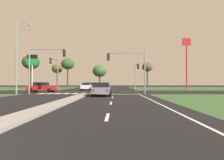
% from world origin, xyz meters
% --- Properties ---
extents(ground_plane, '(200.00, 200.00, 0.00)m').
position_xyz_m(ground_plane, '(0.00, 30.00, 0.00)').
color(ground_plane, black).
extents(grass_verge_far_left, '(35.00, 35.00, 0.01)m').
position_xyz_m(grass_verge_far_left, '(-25.50, 54.50, 0.00)').
color(grass_verge_far_left, '#385B2D').
rests_on(grass_verge_far_left, ground).
extents(grass_verge_far_right, '(35.00, 35.00, 0.01)m').
position_xyz_m(grass_verge_far_right, '(25.50, 54.50, 0.00)').
color(grass_verge_far_right, '#385B2D').
rests_on(grass_verge_far_right, ground).
extents(median_island_near, '(1.20, 22.00, 0.14)m').
position_xyz_m(median_island_near, '(0.00, 11.00, 0.07)').
color(median_island_near, gray).
rests_on(median_island_near, ground).
extents(median_island_far, '(1.20, 36.00, 0.14)m').
position_xyz_m(median_island_far, '(0.00, 55.00, 0.07)').
color(median_island_far, gray).
rests_on(median_island_far, ground).
extents(lane_dash_near, '(0.14, 2.00, 0.01)m').
position_xyz_m(lane_dash_near, '(3.50, 5.31, 0.01)').
color(lane_dash_near, silver).
rests_on(lane_dash_near, ground).
extents(lane_dash_second, '(0.14, 2.00, 0.01)m').
position_xyz_m(lane_dash_second, '(3.50, 11.31, 0.01)').
color(lane_dash_second, silver).
rests_on(lane_dash_second, ground).
extents(lane_dash_third, '(0.14, 2.00, 0.01)m').
position_xyz_m(lane_dash_third, '(3.50, 17.31, 0.01)').
color(lane_dash_third, silver).
rests_on(lane_dash_third, ground).
extents(lane_dash_fourth, '(0.14, 2.00, 0.01)m').
position_xyz_m(lane_dash_fourth, '(3.50, 23.31, 0.01)').
color(lane_dash_fourth, silver).
rests_on(lane_dash_fourth, ground).
extents(edge_line_right, '(0.14, 24.00, 0.01)m').
position_xyz_m(edge_line_right, '(6.85, 12.00, 0.01)').
color(edge_line_right, silver).
rests_on(edge_line_right, ground).
extents(stop_bar_near, '(6.40, 0.50, 0.01)m').
position_xyz_m(stop_bar_near, '(3.80, 23.00, 0.01)').
color(stop_bar_near, silver).
rests_on(stop_bar_near, ground).
extents(crosswalk_bar_near, '(0.70, 2.80, 0.01)m').
position_xyz_m(crosswalk_bar_near, '(-6.40, 24.80, 0.01)').
color(crosswalk_bar_near, silver).
rests_on(crosswalk_bar_near, ground).
extents(crosswalk_bar_second, '(0.70, 2.80, 0.01)m').
position_xyz_m(crosswalk_bar_second, '(-5.25, 24.80, 0.01)').
color(crosswalk_bar_second, silver).
rests_on(crosswalk_bar_second, ground).
extents(crosswalk_bar_third, '(0.70, 2.80, 0.01)m').
position_xyz_m(crosswalk_bar_third, '(-4.10, 24.80, 0.01)').
color(crosswalk_bar_third, silver).
rests_on(crosswalk_bar_third, ground).
extents(crosswalk_bar_fourth, '(0.70, 2.80, 0.01)m').
position_xyz_m(crosswalk_bar_fourth, '(-2.95, 24.80, 0.01)').
color(crosswalk_bar_fourth, silver).
rests_on(crosswalk_bar_fourth, ground).
extents(crosswalk_bar_fifth, '(0.70, 2.80, 0.01)m').
position_xyz_m(crosswalk_bar_fifth, '(-1.80, 24.80, 0.01)').
color(crosswalk_bar_fifth, silver).
rests_on(crosswalk_bar_fifth, ground).
extents(crosswalk_bar_sixth, '(0.70, 2.80, 0.01)m').
position_xyz_m(crosswalk_bar_sixth, '(-0.65, 24.80, 0.01)').
color(crosswalk_bar_sixth, silver).
rests_on(crosswalk_bar_sixth, ground).
extents(crosswalk_bar_seventh, '(0.70, 2.80, 0.01)m').
position_xyz_m(crosswalk_bar_seventh, '(0.50, 24.80, 0.01)').
color(crosswalk_bar_seventh, silver).
rests_on(crosswalk_bar_seventh, ground).
extents(car_grey_near, '(2.07, 4.59, 1.50)m').
position_xyz_m(car_grey_near, '(2.26, 19.69, 0.77)').
color(car_grey_near, slate).
rests_on(car_grey_near, ground).
extents(car_red_second, '(4.48, 1.98, 1.57)m').
position_xyz_m(car_red_second, '(-7.89, 28.83, 0.80)').
color(car_red_second, '#A31919').
rests_on(car_red_second, ground).
extents(car_white_third, '(1.96, 4.63, 1.55)m').
position_xyz_m(car_white_third, '(-2.24, 38.65, 0.79)').
color(car_white_third, silver).
rests_on(car_white_third, ground).
extents(car_navy_fourth, '(2.02, 4.53, 1.61)m').
position_xyz_m(car_navy_fourth, '(-2.43, 47.52, 0.82)').
color(car_navy_fourth, '#161E47').
rests_on(car_navy_fourth, ground).
extents(traffic_signal_far_left, '(0.32, 4.81, 6.10)m').
position_xyz_m(traffic_signal_far_left, '(-7.60, 34.94, 4.18)').
color(traffic_signal_far_left, gray).
rests_on(traffic_signal_far_left, ground).
extents(traffic_signal_far_right, '(0.32, 5.58, 5.03)m').
position_xyz_m(traffic_signal_far_right, '(7.60, 34.43, 3.54)').
color(traffic_signal_far_right, gray).
rests_on(traffic_signal_far_right, ground).
extents(traffic_signal_near_left, '(4.95, 0.32, 6.17)m').
position_xyz_m(traffic_signal_near_left, '(-5.90, 23.40, 4.24)').
color(traffic_signal_near_left, gray).
rests_on(traffic_signal_near_left, ground).
extents(traffic_signal_near_right, '(5.08, 0.32, 5.66)m').
position_xyz_m(traffic_signal_near_right, '(5.76, 23.40, 3.92)').
color(traffic_signal_near_right, gray).
rests_on(traffic_signal_near_right, ground).
extents(street_lamp_second, '(1.20, 2.34, 9.61)m').
position_xyz_m(street_lamp_second, '(-8.75, 22.66, 5.38)').
color(street_lamp_second, gray).
rests_on(street_lamp_second, ground).
extents(fastfood_pole_sign, '(1.80, 0.40, 11.43)m').
position_xyz_m(fastfood_pole_sign, '(19.51, 42.32, 8.35)').
color(fastfood_pole_sign, red).
rests_on(fastfood_pole_sign, ground).
extents(fuel_price_totem, '(1.80, 0.24, 6.47)m').
position_xyz_m(fuel_price_totem, '(-11.01, 32.57, 4.74)').
color(fuel_price_totem, silver).
rests_on(fuel_price_totem, ground).
extents(treeline_near, '(5.48, 5.48, 10.56)m').
position_xyz_m(treeline_near, '(-23.72, 62.11, 8.20)').
color(treeline_near, '#423323').
rests_on(treeline_near, ground).
extents(treeline_second, '(3.70, 3.70, 8.00)m').
position_xyz_m(treeline_second, '(-16.45, 66.68, 6.38)').
color(treeline_second, '#423323').
rests_on(treeline_second, ground).
extents(treeline_third, '(4.18, 4.18, 9.34)m').
position_xyz_m(treeline_third, '(-11.60, 61.49, 7.47)').
color(treeline_third, '#423323').
rests_on(treeline_third, ground).
extents(treeline_fourth, '(4.59, 4.59, 7.39)m').
position_xyz_m(treeline_fourth, '(-1.52, 63.21, 5.41)').
color(treeline_fourth, '#423323').
rests_on(treeline_fourth, ground).
extents(treeline_fifth, '(3.48, 3.48, 8.17)m').
position_xyz_m(treeline_fifth, '(14.01, 63.32, 6.56)').
color(treeline_fifth, '#423323').
rests_on(treeline_fifth, ground).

